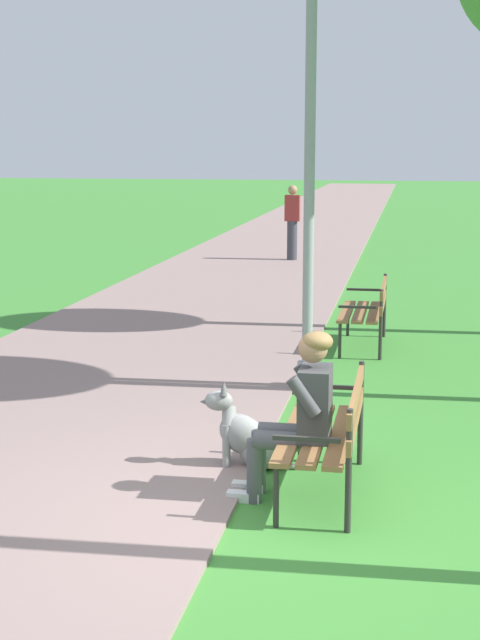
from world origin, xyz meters
TOP-DOWN VIEW (x-y plane):
  - ground_plane at (0.00, 0.00)m, footprint 120.00×120.00m
  - paved_path at (-2.24, 24.00)m, footprint 4.09×60.00m
  - park_bench_near at (0.43, 0.79)m, footprint 0.55×1.50m
  - park_bench_mid at (0.45, 5.96)m, footprint 0.55×1.50m
  - person_seated_on_near_bench at (0.22, 0.62)m, footprint 0.74×0.49m
  - dog_grey at (-0.25, 1.20)m, footprint 0.83×0.34m
  - lamp_post_near at (-0.07, 3.74)m, footprint 0.24×0.24m
  - pedestrian_distant at (-1.61, 14.54)m, footprint 0.32×0.22m

SIDE VIEW (x-z plane):
  - ground_plane at x=0.00m, z-range 0.00..0.00m
  - paved_path at x=-2.24m, z-range 0.00..0.04m
  - dog_grey at x=-0.25m, z-range -0.09..0.61m
  - park_bench_near at x=0.43m, z-range 0.09..0.94m
  - park_bench_mid at x=0.45m, z-range 0.09..0.94m
  - person_seated_on_near_bench at x=0.22m, z-range 0.06..1.31m
  - pedestrian_distant at x=-1.61m, z-range 0.02..1.67m
  - lamp_post_near at x=-0.07m, z-range 0.08..4.63m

